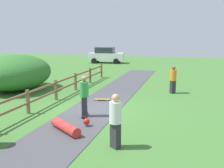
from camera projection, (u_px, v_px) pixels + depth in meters
The scene contains 10 objects.
ground_plane at pixel (93, 110), 12.17m from camera, with size 60.00×60.00×0.00m, color #427533.
asphalt_path at pixel (93, 110), 12.17m from camera, with size 2.40×28.00×0.02m, color #47474C.
wooden_fence at pixel (43, 93), 12.76m from camera, with size 0.12×18.12×1.10m.
bush_large at pixel (16, 72), 16.43m from camera, with size 4.13×4.95×2.25m, color #33702D.
skater_riding at pixel (84, 94), 11.06m from camera, with size 0.46×0.82×1.77m.
skater_fallen at pixel (67, 126), 9.50m from camera, with size 1.53×1.50×0.36m.
skateboard_loose at pixel (102, 99), 13.86m from camera, with size 0.82×0.38×0.08m.
bystander_orange at pixel (173, 78), 15.51m from camera, with size 0.54×0.54×1.65m.
bystander_white at pixel (115, 119), 8.01m from camera, with size 0.53×0.53×1.75m.
parked_car_white at pixel (106, 55), 31.72m from camera, with size 4.33×2.29×1.92m.
Camera 1 is at (4.16, -10.98, 3.54)m, focal length 41.60 mm.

